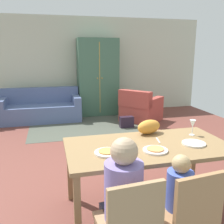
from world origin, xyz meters
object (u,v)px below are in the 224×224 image
at_px(cat, 149,127).
at_px(dining_table, 148,151).
at_px(person_child, 176,208).
at_px(armchair, 140,109).
at_px(armoire, 98,77).
at_px(plate_near_child, 155,150).
at_px(couch, 41,109).
at_px(dining_chair_child, 188,214).
at_px(plate_near_man, 107,153).
at_px(plate_near_woman, 194,143).
at_px(wine_glass, 193,124).
at_px(person_man, 122,207).
at_px(dining_chair_man, 130,224).
at_px(handbag, 127,122).

bearing_deg(cat, dining_table, -131.12).
xyz_separation_m(person_child, armchair, (1.24, 4.19, -0.11)).
bearing_deg(armoire, plate_near_child, -94.11).
bearing_deg(couch, person_child, -75.94).
bearing_deg(dining_chair_child, couch, 103.74).
distance_m(dining_table, plate_near_man, 0.50).
relative_size(plate_near_woman, wine_glass, 1.34).
height_order(plate_near_man, armchair, armchair).
relative_size(plate_near_child, person_man, 0.23).
relative_size(wine_glass, dining_chair_man, 0.21).
bearing_deg(dining_chair_child, plate_near_woman, 56.89).
distance_m(dining_chair_man, couch, 5.12).
distance_m(dining_table, person_child, 0.70).
height_order(dining_table, handbag, dining_table).
relative_size(person_child, cat, 2.89).
distance_m(dining_chair_man, person_child, 0.50).
bearing_deg(plate_near_woman, wine_glass, 62.16).
height_order(plate_near_child, dining_chair_child, dining_chair_child).
relative_size(dining_chair_man, person_man, 0.78).
bearing_deg(person_child, plate_near_child, 89.58).
bearing_deg(dining_chair_child, armoire, 86.48).
distance_m(couch, armchair, 2.56).
bearing_deg(couch, dining_table, -73.85).
relative_size(dining_chair_child, handbag, 2.72).
relative_size(person_man, handbag, 3.47).
relative_size(dining_chair_man, handbag, 2.72).
relative_size(plate_near_woman, cat, 0.78).
xyz_separation_m(dining_chair_child, armoire, (0.33, 5.39, 0.56)).
relative_size(wine_glass, person_child, 0.20).
height_order(plate_near_child, armchair, armchair).
bearing_deg(person_man, plate_near_man, 89.69).
bearing_deg(person_child, wine_glass, 52.81).
bearing_deg(plate_near_child, couch, 105.53).
bearing_deg(armchair, dining_chair_man, -111.41).
xyz_separation_m(dining_chair_child, person_child, (-0.01, 0.17, -0.06)).
bearing_deg(plate_near_man, couch, 99.76).
relative_size(couch, armoire, 0.95).
bearing_deg(plate_near_woman, plate_near_man, -178.80).
relative_size(plate_near_child, couch, 0.13).
bearing_deg(person_man, armchair, 67.68).
bearing_deg(handbag, wine_glass, -92.05).
relative_size(armoire, handbag, 6.56).
relative_size(plate_near_woman, armoire, 0.12).
bearing_deg(plate_near_man, armoire, 80.09).
distance_m(dining_table, couch, 4.43).
relative_size(person_man, armchair, 0.92).
height_order(dining_table, plate_near_man, plate_near_man).
bearing_deg(dining_table, person_man, -126.73).
distance_m(dining_chair_man, armoire, 5.48).
bearing_deg(armoire, handbag, -75.39).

